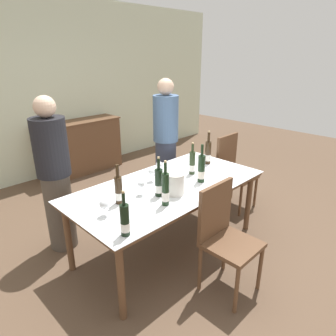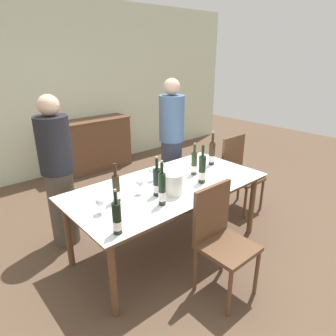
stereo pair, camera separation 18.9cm
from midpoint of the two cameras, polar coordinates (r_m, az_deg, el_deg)
ground_plane at (r=3.36m, az=1.66°, el=-14.75°), size 12.00×12.00×0.00m
back_wall at (r=5.27m, az=-20.85°, el=13.67°), size 8.00×0.10×2.80m
sideboard_cabinet at (r=5.39m, az=-13.52°, el=4.24°), size 1.43×0.46×0.90m
dining_table at (r=3.01m, az=1.80°, el=-4.30°), size 2.01×1.00×0.74m
ice_bucket at (r=2.76m, az=3.04°, el=-2.97°), size 0.18×0.18×0.20m
wine_bottle_0 at (r=3.21m, az=6.69°, el=0.75°), size 0.06×0.06×0.35m
wine_bottle_1 at (r=3.02m, az=8.30°, el=-0.42°), size 0.07×0.07×0.39m
wine_bottle_2 at (r=2.55m, az=0.98°, el=-4.20°), size 0.07×0.07×0.41m
wine_bottle_3 at (r=3.53m, az=9.89°, el=2.67°), size 0.07×0.07×0.39m
wine_bottle_4 at (r=2.64m, az=-7.81°, el=-3.95°), size 0.07×0.07×0.36m
wine_bottle_5 at (r=2.72m, az=-0.12°, el=-2.87°), size 0.07×0.07×0.38m
wine_bottle_6 at (r=2.19m, az=-7.24°, el=-9.66°), size 0.07×0.07×0.35m
wine_glass_0 at (r=2.47m, az=-10.69°, el=-6.51°), size 0.08×0.08×0.14m
wine_glass_1 at (r=3.03m, az=-1.23°, el=-0.77°), size 0.07×0.07×0.14m
wine_glass_2 at (r=3.22m, az=0.36°, el=0.51°), size 0.08×0.08×0.14m
wine_glass_3 at (r=2.76m, az=-3.48°, el=-3.12°), size 0.07×0.07×0.14m
chair_near_front at (r=2.62m, az=11.96°, el=-12.22°), size 0.42×0.42×0.96m
chair_right_end at (r=4.04m, az=14.51°, el=-0.22°), size 0.42×0.42×0.96m
person_host at (r=3.23m, az=-18.65°, el=-1.10°), size 0.33×0.33×1.61m
person_guest_left at (r=4.01m, az=2.04°, el=4.83°), size 0.33×0.33×1.67m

